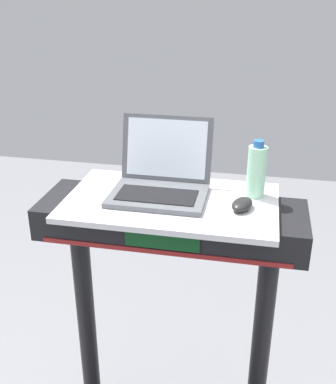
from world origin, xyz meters
The scene contains 4 objects.
desk_board centered at (0.00, 0.70, 1.21)m, with size 0.70×0.42×0.02m, color silver.
laptop centered at (-0.04, 0.75, 1.27)m, with size 0.32×0.29×0.24m.
computer_mouse centered at (0.24, 0.68, 1.23)m, with size 0.06×0.10×0.03m, color black.
water_bottle centered at (0.27, 0.79, 1.31)m, with size 0.06×0.06×0.20m.
Camera 1 is at (0.28, -0.69, 1.88)m, focal length 44.07 mm.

